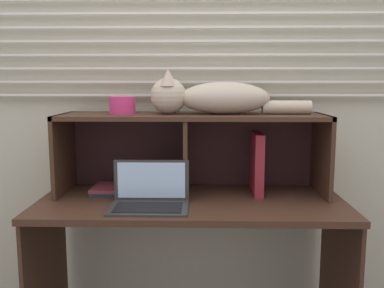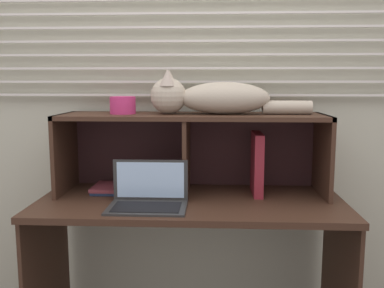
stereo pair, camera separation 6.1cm
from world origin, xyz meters
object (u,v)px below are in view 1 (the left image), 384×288
(cat, at_px, (210,97))
(binder_upright, at_px, (257,163))
(book_stack, at_px, (110,189))
(laptop, at_px, (150,198))
(small_basket, at_px, (122,105))

(cat, xyz_separation_m, binder_upright, (0.24, 0.00, -0.33))
(binder_upright, relative_size, book_stack, 1.39)
(laptop, bearing_deg, small_basket, 122.40)
(small_basket, bearing_deg, cat, 0.00)
(cat, height_order, laptop, cat)
(laptop, xyz_separation_m, binder_upright, (0.51, 0.25, 0.11))
(laptop, bearing_deg, cat, 42.70)
(laptop, height_order, binder_upright, binder_upright)
(cat, relative_size, small_basket, 6.19)
(small_basket, bearing_deg, binder_upright, 0.00)
(cat, bearing_deg, small_basket, 180.00)
(cat, height_order, small_basket, cat)
(binder_upright, bearing_deg, cat, 180.00)
(binder_upright, xyz_separation_m, small_basket, (-0.68, 0.00, 0.29))
(cat, distance_m, laptop, 0.58)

